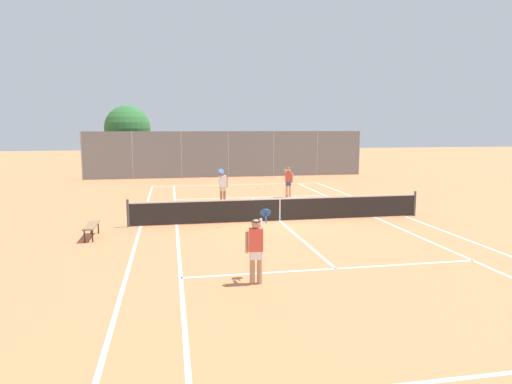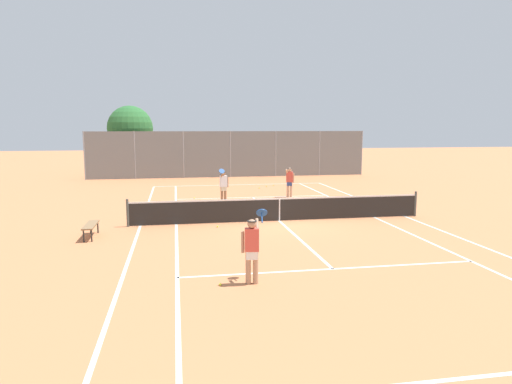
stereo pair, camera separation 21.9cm
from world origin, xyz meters
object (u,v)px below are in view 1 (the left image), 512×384
player_near_side (256,246)px  player_far_left (223,185)px  tennis_net (280,209)px  loose_tennis_ball_1 (258,188)px  loose_tennis_ball_5 (224,285)px  loose_tennis_ball_3 (218,227)px  tree_behind_left (127,130)px  player_far_right (288,180)px  loose_tennis_ball_4 (193,198)px  courtside_bench (91,226)px  loose_tennis_ball_0 (265,186)px  loose_tennis_ball_2 (272,185)px

player_near_side → player_far_left: same height
tennis_net → player_near_side: 7.52m
loose_tennis_ball_1 → loose_tennis_ball_5: same height
loose_tennis_ball_1 → loose_tennis_ball_3: (-3.57, -10.60, 0.00)m
loose_tennis_ball_3 → tree_behind_left: size_ratio=0.01×
player_far_right → loose_tennis_ball_4: player_far_right is taller
loose_tennis_ball_5 → loose_tennis_ball_3: bearing=85.3°
loose_tennis_ball_3 → courtside_bench: size_ratio=0.04×
loose_tennis_ball_3 → loose_tennis_ball_0: bearing=69.8°
loose_tennis_ball_3 → player_near_side: bearing=-87.7°
player_near_side → loose_tennis_ball_5: size_ratio=26.88×
loose_tennis_ball_0 → loose_tennis_ball_5: (-4.70, -17.82, 0.00)m
loose_tennis_ball_1 → loose_tennis_ball_2: 1.63m
player_far_right → loose_tennis_ball_2: 4.91m
loose_tennis_ball_0 → loose_tennis_ball_3: 12.12m
player_far_right → loose_tennis_ball_4: (-5.14, 0.34, -0.88)m
player_near_side → loose_tennis_ball_0: size_ratio=26.88×
loose_tennis_ball_4 → loose_tennis_ball_1: bearing=38.8°
loose_tennis_ball_1 → loose_tennis_ball_3: size_ratio=1.00×
player_far_right → loose_tennis_ball_1: (-1.00, 3.67, -0.88)m
loose_tennis_ball_2 → loose_tennis_ball_5: size_ratio=1.00×
loose_tennis_ball_1 → tree_behind_left: bearing=133.0°
tennis_net → loose_tennis_ball_3: (-2.58, -0.73, -0.48)m
loose_tennis_ball_0 → loose_tennis_ball_4: size_ratio=1.00×
player_near_side → loose_tennis_ball_1: size_ratio=26.88×
loose_tennis_ball_1 → courtside_bench: courtside_bench is taller
loose_tennis_ball_5 → tree_behind_left: size_ratio=0.01×
player_far_right → loose_tennis_ball_2: size_ratio=24.24×
tennis_net → player_far_right: size_ratio=7.50×
loose_tennis_ball_4 → tree_behind_left: size_ratio=0.01×
player_far_right → loose_tennis_ball_0: size_ratio=24.24×
loose_tennis_ball_2 → loose_tennis_ball_3: same height
player_near_side → player_far_left: 12.02m
player_near_side → loose_tennis_ball_1: (3.32, 17.00, -0.89)m
loose_tennis_ball_0 → loose_tennis_ball_1: size_ratio=1.00×
loose_tennis_ball_2 → loose_tennis_ball_4: (-5.29, -4.49, 0.00)m
courtside_bench → loose_tennis_ball_0: bearing=54.7°
loose_tennis_ball_3 → loose_tennis_ball_5: 6.46m
player_far_right → loose_tennis_ball_0: 4.56m
tennis_net → player_far_right: bearing=72.2°
tennis_net → loose_tennis_ball_2: tennis_net is taller
player_far_left → loose_tennis_ball_2: bearing=57.7°
loose_tennis_ball_4 → player_near_side: bearing=-86.6°
player_far_left → tree_behind_left: size_ratio=0.33×
tennis_net → loose_tennis_ball_0: tennis_net is taller
loose_tennis_ball_1 → loose_tennis_ball_3: 11.18m
player_near_side → loose_tennis_ball_4: 13.72m
player_far_left → loose_tennis_ball_4: player_far_left is taller
tennis_net → player_far_left: 5.20m
player_far_left → loose_tennis_ball_3: bearing=-98.4°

